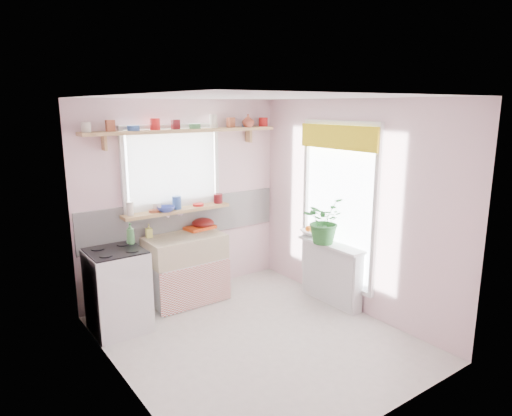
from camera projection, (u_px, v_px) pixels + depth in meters
room at (259, 193)px, 5.61m from camera, size 3.20×3.20×3.20m
sink_unit at (186, 268)px, 5.70m from camera, size 0.95×0.65×1.11m
cooker at (118, 290)px, 4.96m from camera, size 0.58×0.58×0.93m
radiator_ledge at (331, 272)px, 5.66m from camera, size 0.22×0.95×0.78m
windowsill at (177, 210)px, 5.69m from camera, size 1.40×0.22×0.04m
pine_shelf at (186, 131)px, 5.55m from camera, size 2.52×0.24×0.04m
shelf_crockery at (184, 124)px, 5.52m from camera, size 2.47×0.11×0.12m
sill_crockery at (177, 204)px, 5.67m from camera, size 1.35×0.11×0.12m
dish_tray at (199, 227)px, 5.94m from camera, size 0.41×0.33×0.04m
colander at (203, 223)px, 5.97m from camera, size 0.34×0.34×0.13m
jade_plant at (324, 220)px, 5.53m from camera, size 0.65×0.62×0.57m
fruit_bowl at (312, 233)px, 5.91m from camera, size 0.30×0.30×0.07m
herb_pot at (324, 231)px, 5.72m from camera, size 0.14×0.12×0.22m
soap_bottle_sink at (149, 231)px, 5.53m from camera, size 0.09×0.09×0.17m
sill_cup at (156, 207)px, 5.58m from camera, size 0.15×0.15×0.09m
sill_bowl at (166, 209)px, 5.53m from camera, size 0.28×0.28×0.07m
shelf_vase at (248, 121)px, 5.98m from camera, size 0.19×0.19×0.17m
cooker_bottle at (130, 234)px, 5.04m from camera, size 0.10×0.10×0.24m
fruit at (312, 228)px, 5.90m from camera, size 0.20×0.14×0.10m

